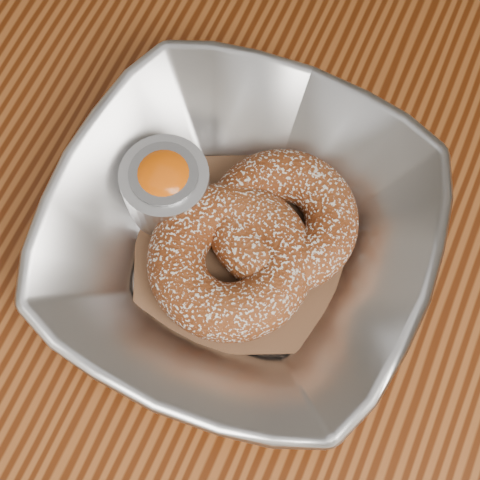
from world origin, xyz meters
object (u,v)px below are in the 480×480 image
at_px(serving_bowl, 240,240).
at_px(donut_front, 230,260).
at_px(donut_back, 282,220).
at_px(table, 165,171).
at_px(ramekin, 166,186).

xyz_separation_m(serving_bowl, donut_front, (-0.00, -0.02, -0.00)).
height_order(donut_back, donut_front, donut_front).
relative_size(serving_bowl, donut_back, 2.45).
distance_m(table, serving_bowl, 0.18).
bearing_deg(donut_back, serving_bowl, -128.57).
bearing_deg(donut_front, table, 139.07).
xyz_separation_m(serving_bowl, ramekin, (-0.06, 0.01, 0.00)).
bearing_deg(donut_back, table, 158.15).
bearing_deg(donut_front, donut_back, 63.35).
bearing_deg(serving_bowl, ramekin, 166.60).
relative_size(table, donut_front, 10.92).
bearing_deg(table, ramekin, -54.23).
relative_size(donut_back, ramekin, 1.71).
relative_size(serving_bowl, donut_front, 2.29).
bearing_deg(table, donut_front, -40.93).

